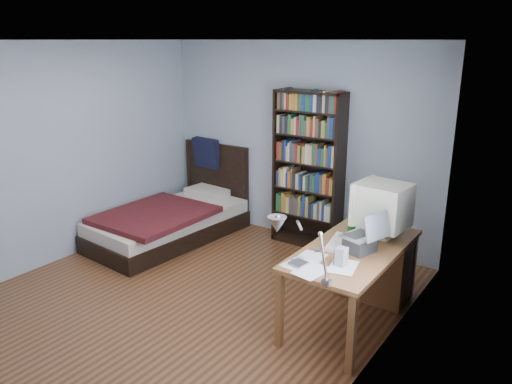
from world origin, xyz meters
TOP-DOWN VIEW (x-y plane):
  - room at (0.03, -0.00)m, footprint 4.20×4.24m
  - desk at (1.51, 0.98)m, footprint 0.75×1.54m
  - crt_monitor at (1.58, 0.97)m, footprint 0.49×0.45m
  - laptop at (1.60, 0.51)m, footprint 0.38×0.36m
  - desk_lamp at (1.50, -0.61)m, footprint 0.25×0.56m
  - keyboard at (1.36, 0.56)m, footprint 0.25×0.45m
  - speaker at (1.57, 0.15)m, footprint 0.09×0.09m
  - soda_can at (1.39, 0.75)m, footprint 0.07×0.07m
  - mouse at (1.50, 0.83)m, footprint 0.06×0.11m
  - phone_silver at (1.28, 0.29)m, footprint 0.09×0.10m
  - phone_grey at (1.22, 0.05)m, footprint 0.08×0.11m
  - external_drive at (1.28, -0.04)m, footprint 0.14×0.14m
  - bookshelf at (0.27, 1.94)m, footprint 0.87×0.30m
  - bed at (-1.27, 1.13)m, footprint 1.20×2.15m

SIDE VIEW (x-z plane):
  - bed at x=-1.27m, z-range -0.33..0.84m
  - desk at x=1.51m, z-range 0.05..0.78m
  - phone_silver at x=1.28m, z-range 0.73..0.75m
  - phone_grey at x=1.22m, z-range 0.73..0.75m
  - external_drive at x=1.28m, z-range 0.73..0.76m
  - keyboard at x=1.36m, z-range 0.72..0.77m
  - mouse at x=1.50m, z-range 0.73..0.77m
  - soda_can at x=1.39m, z-range 0.73..0.85m
  - speaker at x=1.57m, z-range 0.73..0.89m
  - laptop at x=1.60m, z-range 0.65..1.02m
  - bookshelf at x=0.27m, z-range 0.00..1.93m
  - crt_monitor at x=1.58m, z-range 0.76..1.28m
  - room at x=0.03m, z-range 0.00..2.50m
  - desk_lamp at x=1.50m, z-range 0.93..1.60m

